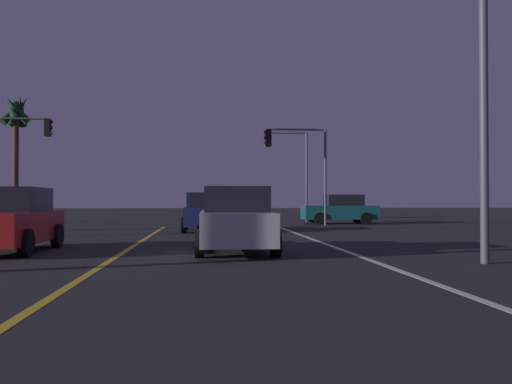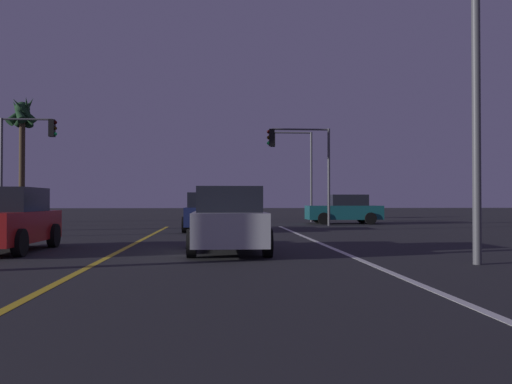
{
  "view_description": "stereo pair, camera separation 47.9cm",
  "coord_description": "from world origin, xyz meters",
  "views": [
    {
      "loc": [
        2.14,
        -0.14,
        1.35
      ],
      "look_at": [
        4.12,
        21.38,
        1.69
      ],
      "focal_mm": 38.19,
      "sensor_mm": 36.0,
      "label": 1
    },
    {
      "loc": [
        2.62,
        -0.14,
        1.35
      ],
      "look_at": [
        4.12,
        21.38,
        1.69
      ],
      "focal_mm": 38.19,
      "sensor_mm": 36.0,
      "label": 2
    }
  ],
  "objects": [
    {
      "name": "traffic_light_near_right",
      "position": [
        6.92,
        28.71,
        3.91
      ],
      "size": [
        3.41,
        0.36,
        5.22
      ],
      "rotation": [
        0.0,
        0.0,
        3.14
      ],
      "color": "#4C4C51",
      "rests_on": "ground"
    },
    {
      "name": "car_oncoming",
      "position": [
        -3.02,
        14.65,
        0.82
      ],
      "size": [
        2.02,
        4.3,
        1.7
      ],
      "rotation": [
        0.0,
        0.0,
        -1.57
      ],
      "color": "black",
      "rests_on": "ground"
    },
    {
      "name": "car_crossing_side",
      "position": [
        9.98,
        31.16,
        0.82
      ],
      "size": [
        4.3,
        2.02,
        1.7
      ],
      "rotation": [
        0.0,
        0.0,
        3.14
      ],
      "color": "black",
      "rests_on": "ground"
    },
    {
      "name": "street_lamp_right_near",
      "position": [
        7.52,
        10.99,
        5.45
      ],
      "size": [
        2.52,
        0.44,
        8.63
      ],
      "rotation": [
        0.0,
        0.0,
        3.14
      ],
      "color": "#4C4C51",
      "rests_on": "ground"
    },
    {
      "name": "palm_tree_left_far",
      "position": [
        -9.62,
        34.81,
        6.32
      ],
      "size": [
        2.07,
        2.11,
        7.98
      ],
      "color": "#473826",
      "rests_on": "ground"
    },
    {
      "name": "car_ahead_far",
      "position": [
        2.11,
        24.09,
        0.82
      ],
      "size": [
        2.02,
        4.3,
        1.7
      ],
      "rotation": [
        0.0,
        0.0,
        1.57
      ],
      "color": "black",
      "rests_on": "ground"
    },
    {
      "name": "car_lead_same_lane",
      "position": [
        2.89,
        14.04,
        0.82
      ],
      "size": [
        2.02,
        4.3,
        1.7
      ],
      "rotation": [
        0.0,
        0.0,
        1.57
      ],
      "color": "black",
      "rests_on": "ground"
    },
    {
      "name": "lane_edge_right",
      "position": [
        5.84,
        11.1,
        0.0
      ],
      "size": [
        0.16,
        34.21,
        0.01
      ],
      "primitive_type": "cube",
      "color": "silver",
      "rests_on": "ground"
    },
    {
      "name": "lane_center_divider",
      "position": [
        0.0,
        11.1,
        0.0
      ],
      "size": [
        0.16,
        34.21,
        0.01
      ],
      "primitive_type": "cube",
      "color": "gold",
      "rests_on": "ground"
    },
    {
      "name": "traffic_light_far_right",
      "position": [
        7.28,
        34.21,
        4.22
      ],
      "size": [
        2.81,
        0.36,
        5.73
      ],
      "rotation": [
        0.0,
        0.0,
        3.14
      ],
      "color": "#4C4C51",
      "rests_on": "ground"
    },
    {
      "name": "traffic_light_near_left",
      "position": [
        -7.24,
        28.71,
        4.15
      ],
      "size": [
        2.87,
        0.36,
        5.62
      ],
      "color": "#4C4C51",
      "rests_on": "ground"
    }
  ]
}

